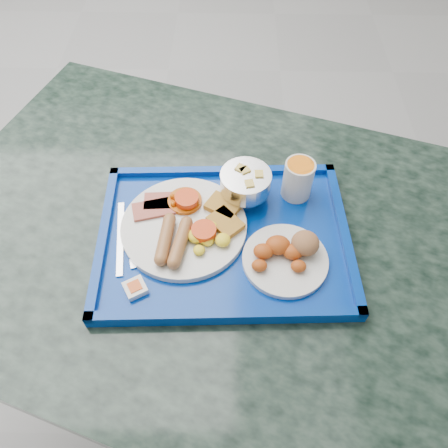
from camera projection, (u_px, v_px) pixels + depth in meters
The scene contains 10 objects.
floor at pixel (24, 145), 2.21m from camera, with size 6.00×6.00×0.00m, color gray.
table at pixel (228, 285), 1.05m from camera, with size 1.49×1.22×0.80m.
tray at pixel (224, 238), 0.88m from camera, with size 0.51×0.38×0.03m.
main_plate at pixel (187, 225), 0.87m from camera, with size 0.25×0.25×0.04m.
bread_plate at pixel (287, 254), 0.82m from camera, with size 0.16×0.16×0.05m.
fruit_bowl at pixel (246, 182), 0.89m from camera, with size 0.10×0.10×0.07m.
juice_cup at pixel (298, 178), 0.90m from camera, with size 0.06×0.06×0.09m.
spoon at pixel (142, 214), 0.90m from camera, with size 0.07×0.18×0.01m.
knife at pixel (120, 238), 0.87m from camera, with size 0.01×0.18×0.00m, color silver.
jam_packet at pixel (135, 288), 0.79m from camera, with size 0.05×0.05×0.01m.
Camera 1 is at (1.04, -1.62, 1.53)m, focal length 35.00 mm.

